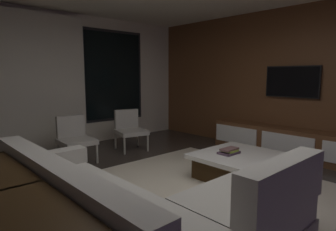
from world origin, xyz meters
TOP-DOWN VIEW (x-y plane):
  - floor at (0.00, 0.00)m, footprint 9.20×9.20m
  - back_wall_with_window at (-0.06, 3.62)m, footprint 6.60×0.30m
  - media_wall at (3.06, 0.00)m, footprint 0.12×7.80m
  - area_rug at (0.35, -0.10)m, footprint 3.20×3.80m
  - sectional_couch at (-0.90, -0.21)m, footprint 1.98×2.50m
  - coffee_table at (1.17, 0.09)m, footprint 1.16×1.16m
  - book_stack_on_coffee_table at (1.08, 0.25)m, footprint 0.30×0.20m
  - accent_chair_near_window at (1.00, 2.58)m, footprint 0.65×0.67m
  - accent_chair_by_curtain at (-0.18, 2.52)m, footprint 0.56×0.58m
  - media_console at (2.77, 0.05)m, footprint 0.46×3.10m
  - mounted_tv at (2.95, 0.25)m, footprint 0.05×0.98m

SIDE VIEW (x-z plane):
  - floor at x=0.00m, z-range 0.00..0.00m
  - area_rug at x=0.35m, z-range 0.00..0.01m
  - coffee_table at x=1.17m, z-range 0.01..0.37m
  - media_console at x=2.77m, z-range -0.01..0.51m
  - sectional_couch at x=-0.90m, z-range -0.12..0.70m
  - book_stack_on_coffee_table at x=1.08m, z-range 0.36..0.44m
  - accent_chair_near_window at x=1.00m, z-range 0.04..0.82m
  - accent_chair_by_curtain at x=-0.18m, z-range 0.04..0.82m
  - back_wall_with_window at x=-0.06m, z-range -0.01..2.69m
  - mounted_tv at x=2.95m, z-range 1.06..1.64m
  - media_wall at x=3.06m, z-range 0.00..2.70m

